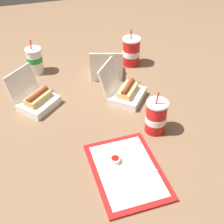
% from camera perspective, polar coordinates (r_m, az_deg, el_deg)
% --- Properties ---
extents(ground_plane, '(3.20, 3.20, 0.00)m').
position_cam_1_polar(ground_plane, '(1.50, -1.65, -0.63)').
color(ground_plane, brown).
extents(food_tray, '(0.38, 0.27, 0.01)m').
position_cam_1_polar(food_tray, '(1.25, 2.80, -10.73)').
color(food_tray, red).
rests_on(food_tray, ground_plane).
extents(ketchup_cup, '(0.04, 0.04, 0.02)m').
position_cam_1_polar(ketchup_cup, '(1.26, 0.59, -8.74)').
color(ketchup_cup, white).
rests_on(ketchup_cup, food_tray).
extents(napkin_stack, '(0.13, 0.13, 0.00)m').
position_cam_1_polar(napkin_stack, '(1.28, -0.23, -8.41)').
color(napkin_stack, white).
rests_on(napkin_stack, food_tray).
extents(plastic_fork, '(0.11, 0.06, 0.00)m').
position_cam_1_polar(plastic_fork, '(1.27, 6.34, -9.26)').
color(plastic_fork, white).
rests_on(plastic_fork, food_tray).
extents(clamshell_hotdog_center, '(0.26, 0.26, 0.18)m').
position_cam_1_polar(clamshell_hotdog_center, '(1.58, 2.43, 3.65)').
color(clamshell_hotdog_center, white).
rests_on(clamshell_hotdog_center, ground_plane).
extents(clamshell_hotdog_front, '(0.21, 0.21, 0.19)m').
position_cam_1_polar(clamshell_hotdog_front, '(1.76, -0.98, 7.88)').
color(clamshell_hotdog_front, white).
rests_on(clamshell_hotdog_front, ground_plane).
extents(clamshell_hotdog_back, '(0.25, 0.25, 0.18)m').
position_cam_1_polar(clamshell_hotdog_back, '(1.57, -13.65, 2.22)').
color(clamshell_hotdog_back, white).
rests_on(clamshell_hotdog_back, ground_plane).
extents(soda_cup_center, '(0.10, 0.10, 0.22)m').
position_cam_1_polar(soda_cup_center, '(1.38, 8.04, -0.90)').
color(soda_cup_center, red).
rests_on(soda_cup_center, ground_plane).
extents(soda_cup_corner, '(0.10, 0.10, 0.23)m').
position_cam_1_polar(soda_cup_corner, '(1.86, 3.52, 10.97)').
color(soda_cup_corner, red).
rests_on(soda_cup_corner, ground_plane).
extents(soda_cup_right, '(0.09, 0.09, 0.21)m').
position_cam_1_polar(soda_cup_right, '(1.83, -13.95, 9.18)').
color(soda_cup_right, white).
rests_on(soda_cup_right, ground_plane).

